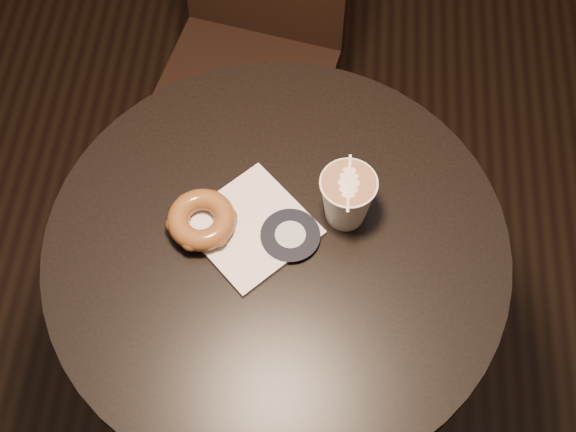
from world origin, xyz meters
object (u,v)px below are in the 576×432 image
at_px(cafe_table, 278,297).
at_px(latte_cup, 347,199).
at_px(chair, 254,28).
at_px(pastry_bag, 251,227).
at_px(doughnut, 202,220).

relative_size(cafe_table, latte_cup, 7.94).
bearing_deg(latte_cup, cafe_table, -149.45).
height_order(chair, pastry_bag, chair).
distance_m(cafe_table, pastry_bag, 0.21).
distance_m(chair, doughnut, 0.67).
bearing_deg(pastry_bag, chair, 51.17).
relative_size(pastry_bag, doughnut, 1.57).
distance_m(pastry_bag, doughnut, 0.08).
relative_size(chair, latte_cup, 9.68).
distance_m(chair, pastry_bag, 0.66).
bearing_deg(doughnut, chair, 89.35).
height_order(doughnut, latte_cup, latte_cup).
height_order(cafe_table, chair, chair).
bearing_deg(chair, pastry_bag, -71.89).
bearing_deg(latte_cup, chair, 109.57).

